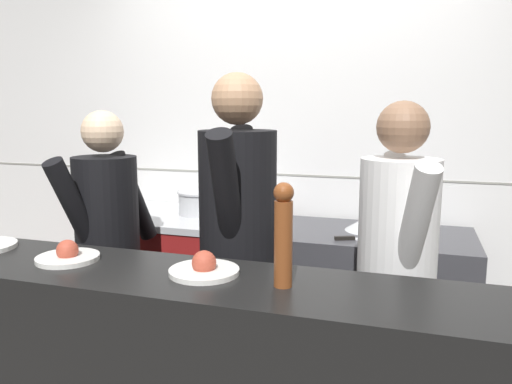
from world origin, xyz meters
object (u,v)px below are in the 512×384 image
chefs_knife (361,238)px  pepper_mill (283,233)px  chef_head_cook (108,248)px  stock_pot (201,202)px  plated_dish_appetiser (68,255)px  oven_range (188,283)px  chef_sous (238,243)px  plated_dish_dessert (204,268)px  chef_line (396,271)px  mixing_bowl_steel (370,223)px

chefs_knife → pepper_mill: bearing=-96.5°
chefs_knife → chef_head_cook: size_ratio=0.22×
chefs_knife → chef_head_cook: 1.34m
stock_pot → plated_dish_appetiser: 1.37m
oven_range → chef_sous: chef_sous is taller
chefs_knife → plated_dish_appetiser: plated_dish_appetiser is taller
plated_dish_dessert → chefs_knife: bearing=69.4°
pepper_mill → chef_line: 0.76m
chefs_knife → plated_dish_dessert: bearing=-110.6°
plated_dish_appetiser → chef_sous: 0.75m
chef_head_cook → chef_sous: size_ratio=0.91×
chefs_knife → stock_pot: bearing=168.1°
stock_pot → chef_line: 1.47m
plated_dish_appetiser → plated_dish_dessert: plated_dish_dessert is taller
stock_pot → pepper_mill: bearing=-56.8°
oven_range → chef_sous: bearing=-50.0°
chef_sous → oven_range: bearing=122.5°
mixing_bowl_steel → plated_dish_appetiser: bearing=-126.4°
mixing_bowl_steel → plated_dish_dessert: bearing=-108.4°
oven_range → pepper_mill: bearing=-53.4°
plated_dish_appetiser → chef_sous: size_ratio=0.13×
plated_dish_dessert → chef_line: bearing=42.9°
oven_range → chef_sous: 1.09m
chef_sous → chef_line: (0.71, 0.03, -0.07)m
pepper_mill → chef_head_cook: chef_head_cook is taller
stock_pot → mixing_bowl_steel: 1.07m
oven_range → chefs_knife: (1.12, -0.16, 0.43)m
oven_range → stock_pot: (0.08, 0.06, 0.54)m
pepper_mill → chef_sous: bearing=121.9°
chef_head_cook → chef_sous: (0.73, -0.04, 0.09)m
oven_range → plated_dish_appetiser: 1.44m
oven_range → pepper_mill: 1.82m
plated_dish_dessert → chef_line: chef_line is taller
plated_dish_appetiser → pepper_mill: (0.85, -0.02, 0.16)m
chef_head_cook → chefs_knife: bearing=37.4°
oven_range → stock_pot: bearing=34.8°
mixing_bowl_steel → plated_dish_dessert: size_ratio=1.16×
oven_range → chef_sous: (0.62, -0.74, 0.51)m
oven_range → pepper_mill: (0.99, -1.33, 0.73)m
chef_line → oven_range: bearing=132.3°
mixing_bowl_steel → chef_line: (0.18, -0.77, -0.03)m
plated_dish_appetiser → chef_line: bearing=26.8°
chef_head_cook → oven_range: bearing=95.1°
chef_head_cook → pepper_mill: bearing=-16.2°
oven_range → chef_line: chef_line is taller
mixing_bowl_steel → pepper_mill: bearing=-96.4°
pepper_mill → plated_dish_appetiser: bearing=178.6°
mixing_bowl_steel → chef_head_cook: (-1.25, -0.76, -0.05)m
chefs_knife → pepper_mill: (-0.13, -1.17, 0.30)m
chefs_knife → chef_head_cook: (-1.23, -0.54, -0.01)m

